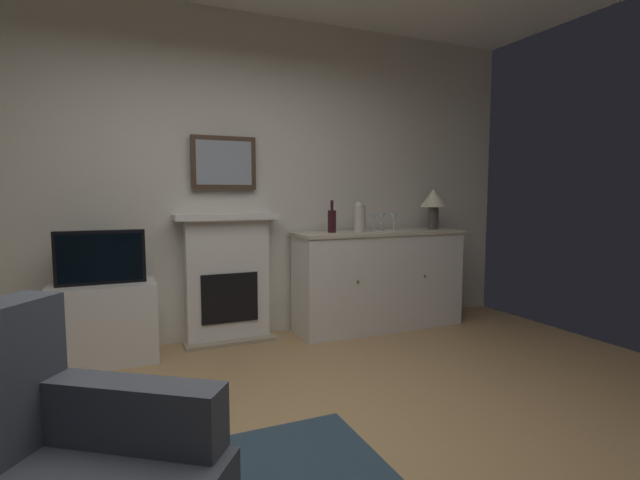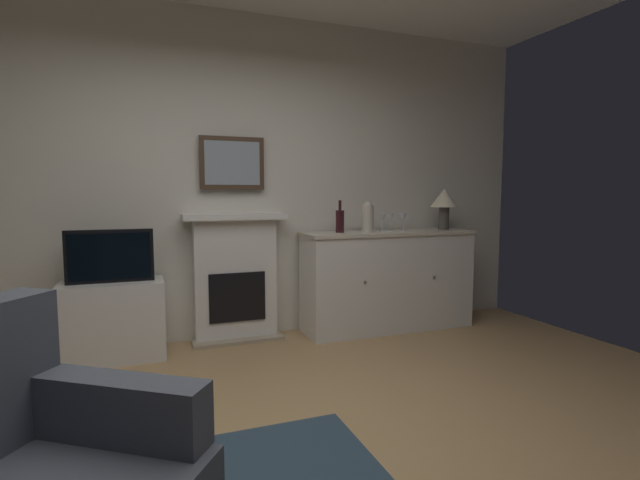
% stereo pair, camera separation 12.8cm
% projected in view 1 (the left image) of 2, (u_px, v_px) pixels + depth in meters
% --- Properties ---
extents(ground_plane, '(6.16, 4.43, 0.10)m').
position_uv_depth(ground_plane, '(299.00, 478.00, 2.19)').
color(ground_plane, tan).
rests_on(ground_plane, ground).
extents(wall_rear, '(6.16, 0.06, 2.82)m').
position_uv_depth(wall_rear, '(207.00, 177.00, 4.04)').
color(wall_rear, silver).
rests_on(wall_rear, ground_plane).
extents(fireplace_unit, '(0.87, 0.30, 1.10)m').
position_uv_depth(fireplace_unit, '(227.00, 278.00, 4.06)').
color(fireplace_unit, white).
rests_on(fireplace_unit, ground_plane).
extents(framed_picture, '(0.55, 0.04, 0.45)m').
position_uv_depth(framed_picture, '(224.00, 163.00, 4.01)').
color(framed_picture, '#473323').
extents(sideboard_cabinet, '(1.63, 0.49, 0.92)m').
position_uv_depth(sideboard_cabinet, '(379.00, 279.00, 4.47)').
color(sideboard_cabinet, white).
rests_on(sideboard_cabinet, ground_plane).
extents(table_lamp, '(0.26, 0.26, 0.40)m').
position_uv_depth(table_lamp, '(434.00, 201.00, 4.64)').
color(table_lamp, '#4C4742').
rests_on(table_lamp, sideboard_cabinet).
extents(wine_bottle, '(0.08, 0.08, 0.29)m').
position_uv_depth(wine_bottle, '(332.00, 221.00, 4.24)').
color(wine_bottle, '#331419').
rests_on(wine_bottle, sideboard_cabinet).
extents(wine_glass_left, '(0.07, 0.07, 0.16)m').
position_uv_depth(wine_glass_left, '(374.00, 218.00, 4.36)').
color(wine_glass_left, silver).
rests_on(wine_glass_left, sideboard_cabinet).
extents(wine_glass_center, '(0.07, 0.07, 0.16)m').
position_uv_depth(wine_glass_center, '(381.00, 218.00, 4.44)').
color(wine_glass_center, silver).
rests_on(wine_glass_center, sideboard_cabinet).
extents(wine_glass_right, '(0.07, 0.07, 0.16)m').
position_uv_depth(wine_glass_right, '(394.00, 218.00, 4.44)').
color(wine_glass_right, silver).
rests_on(wine_glass_right, sideboard_cabinet).
extents(vase_decorative, '(0.11, 0.11, 0.28)m').
position_uv_depth(vase_decorative, '(360.00, 217.00, 4.27)').
color(vase_decorative, beige).
rests_on(vase_decorative, sideboard_cabinet).
extents(tv_cabinet, '(0.75, 0.42, 0.60)m').
position_uv_depth(tv_cabinet, '(104.00, 323.00, 3.55)').
color(tv_cabinet, white).
rests_on(tv_cabinet, ground_plane).
extents(tv_set, '(0.62, 0.07, 0.40)m').
position_uv_depth(tv_set, '(101.00, 257.00, 3.48)').
color(tv_set, black).
rests_on(tv_set, tv_cabinet).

